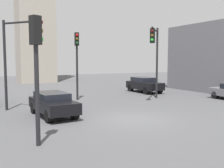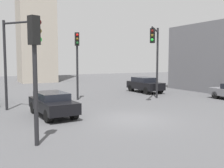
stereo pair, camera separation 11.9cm
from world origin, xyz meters
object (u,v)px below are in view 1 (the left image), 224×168
object	(u,v)px
traffic_light_0	(37,55)
car_3	(53,103)
traffic_light_1	(155,48)
traffic_light_2	(77,53)
traffic_light_3	(19,47)
car_2	(144,84)

from	to	relation	value
traffic_light_0	car_3	distance (m)	5.58
traffic_light_1	traffic_light_0	bearing A→B (deg)	-12.91
traffic_light_2	traffic_light_1	bearing A→B (deg)	71.49
traffic_light_0	traffic_light_1	distance (m)	12.03
traffic_light_3	car_2	xyz separation A→B (m)	(12.00, 4.28, -3.09)
traffic_light_0	car_2	distance (m)	16.84
traffic_light_1	traffic_light_3	bearing A→B (deg)	-47.43
traffic_light_0	traffic_light_1	size ratio (longest dim) A/B	0.81
traffic_light_3	car_2	size ratio (longest dim) A/B	1.39
traffic_light_1	car_3	world-z (taller)	traffic_light_1
car_3	traffic_light_0	bearing A→B (deg)	-24.67
traffic_light_1	car_2	distance (m)	6.06
traffic_light_3	car_3	world-z (taller)	traffic_light_3
car_2	traffic_light_2	bearing A→B (deg)	-78.34
traffic_light_3	traffic_light_2	bearing A→B (deg)	82.19
car_2	car_3	xyz separation A→B (m)	(-10.65, -6.43, -0.06)
traffic_light_1	car_3	bearing A→B (deg)	-33.16
traffic_light_2	traffic_light_3	distance (m)	5.39
traffic_light_0	traffic_light_2	size ratio (longest dim) A/B	0.89
car_2	car_3	world-z (taller)	car_2
traffic_light_2	car_3	xyz separation A→B (m)	(-3.27, -4.92, -2.90)
traffic_light_1	car_2	xyz separation A→B (m)	(2.32, 4.61, -3.19)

